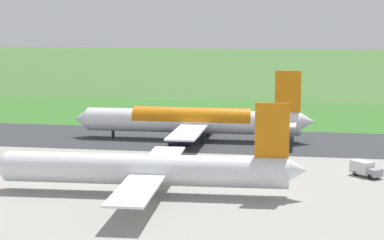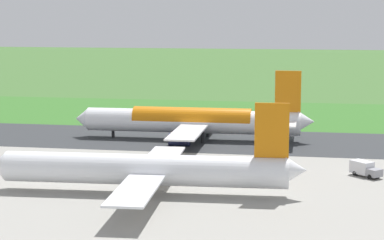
{
  "view_description": "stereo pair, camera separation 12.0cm",
  "coord_description": "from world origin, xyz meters",
  "views": [
    {
      "loc": [
        -33.91,
        153.43,
        28.26
      ],
      "look_at": [
        -7.37,
        0.0,
        4.5
      ],
      "focal_mm": 66.11,
      "sensor_mm": 36.0,
      "label": 1
    },
    {
      "loc": [
        -34.02,
        153.4,
        28.26
      ],
      "look_at": [
        -7.37,
        0.0,
        4.5
      ],
      "focal_mm": 66.11,
      "sensor_mm": 36.0,
      "label": 2
    }
  ],
  "objects": [
    {
      "name": "service_truck_baggage",
      "position": [
        -43.1,
        30.14,
        1.4
      ],
      "size": [
        5.65,
        5.74,
        2.65
      ],
      "color": "gray",
      "rests_on": "ground"
    },
    {
      "name": "grass_verge_foreground",
      "position": [
        0.0,
        -30.37,
        0.02
      ],
      "size": [
        600.0,
        80.0,
        0.04
      ],
      "primitive_type": "cube",
      "color": "#346B27",
      "rests_on": "ground"
    },
    {
      "name": "apron_concrete",
      "position": [
        0.0,
        53.46,
        0.03
      ],
      "size": [
        440.0,
        110.0,
        0.05
      ],
      "primitive_type": "cube",
      "color": "gray",
      "rests_on": "ground"
    },
    {
      "name": "ground_plane",
      "position": [
        0.0,
        0.0,
        0.0
      ],
      "size": [
        800.0,
        800.0,
        0.0
      ],
      "primitive_type": "plane",
      "color": "#3D662D"
    },
    {
      "name": "no_stopping_sign",
      "position": [
        -2.81,
        -29.92,
        1.45
      ],
      "size": [
        0.6,
        0.1,
        2.43
      ],
      "color": "slate",
      "rests_on": "ground"
    },
    {
      "name": "traffic_cone_orange",
      "position": [
        1.45,
        -31.1,
        0.28
      ],
      "size": [
        0.4,
        0.4,
        0.55
      ],
      "primitive_type": "cone",
      "color": "orange",
      "rests_on": "ground"
    },
    {
      "name": "service_car_followme",
      "position": [
        -14.47,
        31.69,
        0.84
      ],
      "size": [
        4.24,
        4.25,
        1.62
      ],
      "color": "gold",
      "rests_on": "ground"
    },
    {
      "name": "airliner_parked_mid",
      "position": [
        -8.48,
        48.23,
        4.03
      ],
      "size": [
        50.52,
        41.3,
        14.75
      ],
      "color": "white",
      "rests_on": "ground"
    },
    {
      "name": "runway_asphalt",
      "position": [
        0.0,
        0.0,
        0.03
      ],
      "size": [
        600.0,
        29.92,
        0.06
      ],
      "primitive_type": "cube",
      "color": "#2D3033",
      "rests_on": "ground"
    },
    {
      "name": "airliner_main",
      "position": [
        -7.75,
        -0.0,
        4.35
      ],
      "size": [
        54.0,
        44.06,
        15.88
      ],
      "color": "white",
      "rests_on": "ground"
    }
  ]
}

